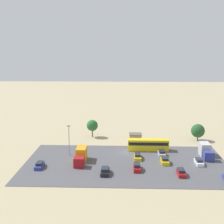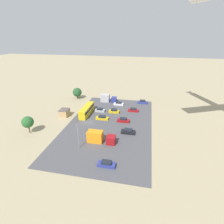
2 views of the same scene
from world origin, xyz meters
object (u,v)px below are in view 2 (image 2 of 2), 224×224
parked_car_3 (133,110)px  parked_car_6 (107,164)px  parked_car_2 (114,111)px  parked_car_8 (100,110)px  parked_truck_0 (100,137)px  parked_car_1 (123,120)px  shed_building (64,113)px  parked_truck_1 (108,98)px  parked_car_5 (128,131)px  parked_car_0 (102,118)px  parked_car_4 (119,104)px  bus (87,110)px  parked_car_7 (142,102)px

parked_car_3 → parked_car_6: bearing=-5.6°
parked_car_2 → parked_car_6: (31.67, 4.28, -0.06)m
parked_car_8 → parked_truck_0: 22.60m
parked_car_1 → shed_building: bearing=-91.1°
parked_car_2 → parked_truck_1: (-11.84, -5.45, 0.95)m
parked_car_1 → parked_car_5: parked_car_1 is taller
parked_car_0 → parked_truck_0: 15.31m
shed_building → parked_truck_0: 23.76m
parked_car_3 → parked_car_6: (34.48, -3.36, -0.01)m
parked_car_4 → parked_truck_1: parked_truck_1 is taller
bus → parked_car_0: 8.11m
parked_car_6 → parked_car_4: bearing=5.4°
parked_truck_0 → parked_car_5: bearing=131.1°
parked_car_1 → parked_car_2: bearing=-146.6°
parked_car_1 → parked_car_6: size_ratio=1.02×
parked_car_3 → parked_car_8: size_ratio=1.06×
bus → parked_car_5: bus is taller
parked_car_4 → parked_truck_1: size_ratio=0.59×
parked_car_0 → parked_car_2: 7.65m
bus → parked_car_6: size_ratio=2.69×
parked_car_2 → parked_car_7: bearing=-40.5°
shed_building → parked_car_5: shed_building is taller
bus → parked_car_1: (3.88, 15.43, -1.08)m
parked_car_0 → parked_truck_0: bearing=11.7°
bus → parked_car_6: 31.81m
parked_car_7 → parked_car_8: (12.97, -17.05, -0.07)m
parked_car_1 → parked_car_7: size_ratio=1.01×
parked_car_0 → parked_truck_0: parked_truck_0 is taller
shed_building → parked_car_4: size_ratio=0.90×
parked_car_7 → bus: bearing=127.3°
bus → parked_car_6: (28.13, 14.82, -1.16)m
parked_car_1 → parked_car_4: 16.69m
parked_car_3 → parked_car_2: bearing=-69.8°
shed_building → parked_truck_1: 22.97m
parked_car_7 → parked_car_3: bearing=161.5°
parked_car_5 → parked_car_7: parked_car_7 is taller
parked_car_1 → parked_car_4: (-16.09, -4.46, -0.07)m
shed_building → parked_car_0: 15.41m
parked_car_3 → parked_truck_0: (24.70, -7.80, 0.99)m
shed_building → parked_car_8: bearing=118.6°
parked_car_6 → shed_building: bearing=42.9°
parked_car_3 → parked_car_5: parked_car_5 is taller
parked_truck_1 → parked_car_7: bearing=93.6°
parked_car_4 → parked_truck_0: bearing=178.9°
parked_car_2 → parked_truck_1: parked_truck_1 is taller
shed_building → parked_truck_0: (14.92, 18.49, 0.29)m
parked_car_4 → parked_car_8: 10.88m
parked_car_0 → shed_building: bearing=-89.9°
parked_car_6 → parked_car_1: bearing=-1.5°
parked_car_8 → parked_car_1: bearing=56.1°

